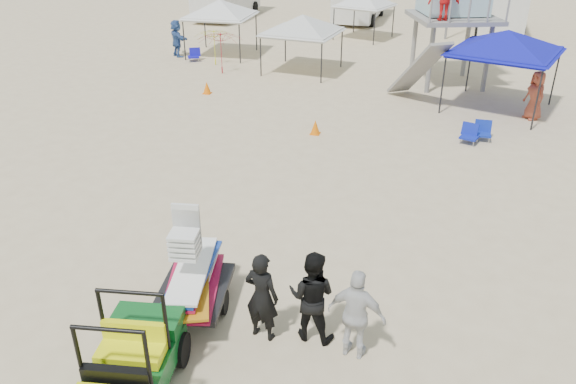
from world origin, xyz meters
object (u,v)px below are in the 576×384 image
(surf_trailer, at_px, (191,275))
(canopy_blue, at_px, (508,34))
(man_left, at_px, (262,296))
(utility_cart, at_px, (125,361))

(surf_trailer, distance_m, canopy_blue, 15.77)
(man_left, bearing_deg, canopy_blue, -97.68)
(utility_cart, distance_m, surf_trailer, 2.33)
(canopy_blue, bearing_deg, utility_cart, -109.65)
(surf_trailer, distance_m, man_left, 1.55)
(utility_cart, bearing_deg, canopy_blue, 70.35)
(man_left, bearing_deg, utility_cart, 62.41)
(utility_cart, height_order, canopy_blue, canopy_blue)
(man_left, xyz_separation_m, canopy_blue, (4.47, 14.75, 1.97))
(utility_cart, relative_size, surf_trailer, 1.03)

